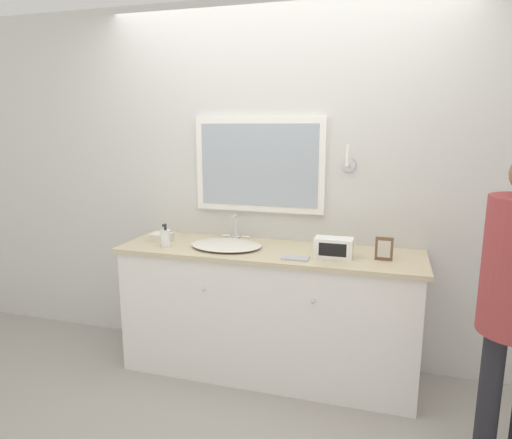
# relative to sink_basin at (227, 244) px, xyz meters

# --- Properties ---
(ground_plane) EXTENTS (14.00, 14.00, 0.00)m
(ground_plane) POSITION_rel_sink_basin_xyz_m (0.29, -0.28, -0.91)
(ground_plane) COLOR #9E998E
(wall_back) EXTENTS (8.00, 0.18, 2.55)m
(wall_back) POSITION_rel_sink_basin_xyz_m (0.29, 0.34, 0.37)
(wall_back) COLOR silver
(wall_back) RESTS_ON ground_plane
(vanity_counter) EXTENTS (2.03, 0.58, 0.89)m
(vanity_counter) POSITION_rel_sink_basin_xyz_m (0.29, 0.02, -0.46)
(vanity_counter) COLOR white
(vanity_counter) RESTS_ON ground_plane
(sink_basin) EXTENTS (0.48, 0.41, 0.19)m
(sink_basin) POSITION_rel_sink_basin_xyz_m (0.00, 0.00, 0.00)
(sink_basin) COLOR silver
(sink_basin) RESTS_ON vanity_counter
(soap_bottle) EXTENTS (0.07, 0.07, 0.16)m
(soap_bottle) POSITION_rel_sink_basin_xyz_m (-0.40, -0.11, 0.04)
(soap_bottle) COLOR white
(soap_bottle) RESTS_ON vanity_counter
(appliance_box) EXTENTS (0.24, 0.13, 0.12)m
(appliance_box) POSITION_rel_sink_basin_xyz_m (0.73, -0.02, 0.04)
(appliance_box) COLOR white
(appliance_box) RESTS_ON vanity_counter
(picture_frame) EXTENTS (0.11, 0.01, 0.15)m
(picture_frame) POSITION_rel_sink_basin_xyz_m (1.03, -0.02, 0.05)
(picture_frame) COLOR brown
(picture_frame) RESTS_ON vanity_counter
(hand_towel_near_sink) EXTENTS (0.15, 0.12, 0.05)m
(hand_towel_near_sink) POSITION_rel_sink_basin_xyz_m (-0.51, 0.04, 0.01)
(hand_towel_near_sink) COLOR silver
(hand_towel_near_sink) RESTS_ON vanity_counter
(metal_tray) EXTENTS (0.17, 0.09, 0.01)m
(metal_tray) POSITION_rel_sink_basin_xyz_m (0.51, -0.14, -0.01)
(metal_tray) COLOR #ADADB2
(metal_tray) RESTS_ON vanity_counter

